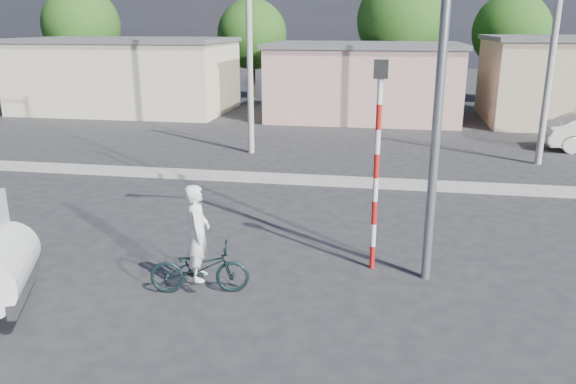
% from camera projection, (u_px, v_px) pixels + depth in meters
% --- Properties ---
extents(ground_plane, '(120.00, 120.00, 0.00)m').
position_uv_depth(ground_plane, '(207.00, 287.00, 11.15)').
color(ground_plane, '#27272A').
rests_on(ground_plane, ground).
extents(median, '(40.00, 0.80, 0.16)m').
position_uv_depth(median, '(281.00, 179.00, 18.67)').
color(median, '#99968E').
rests_on(median, ground).
extents(bicycle, '(2.01, 1.04, 1.00)m').
position_uv_depth(bicycle, '(200.00, 268.00, 10.81)').
color(bicycle, black).
rests_on(bicycle, ground).
extents(cyclist, '(0.58, 0.76, 1.87)m').
position_uv_depth(cyclist, '(199.00, 247.00, 10.68)').
color(cyclist, white).
rests_on(cyclist, ground).
extents(traffic_pole, '(0.28, 0.18, 4.36)m').
position_uv_depth(traffic_pole, '(377.00, 149.00, 11.28)').
color(traffic_pole, red).
rests_on(traffic_pole, ground).
extents(streetlight, '(2.34, 0.22, 9.00)m').
position_uv_depth(streetlight, '(435.00, 27.00, 10.16)').
color(streetlight, slate).
rests_on(streetlight, ground).
extents(building_row, '(37.80, 7.30, 4.44)m').
position_uv_depth(building_row, '(348.00, 78.00, 31.10)').
color(building_row, beige).
rests_on(building_row, ground).
extents(tree_row, '(34.13, 7.32, 8.10)m').
position_uv_depth(tree_row, '(305.00, 27.00, 37.13)').
color(tree_row, '#38281E').
rests_on(tree_row, ground).
extents(utility_poles, '(35.40, 0.24, 8.00)m').
position_uv_depth(utility_poles, '(387.00, 51.00, 20.75)').
color(utility_poles, '#99968E').
rests_on(utility_poles, ground).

